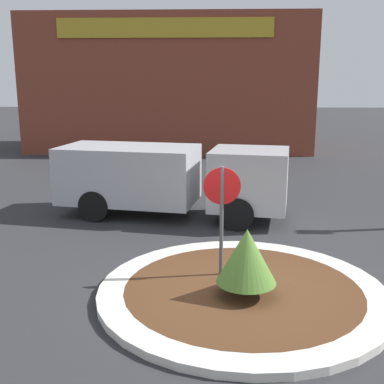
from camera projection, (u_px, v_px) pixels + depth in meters
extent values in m
plane|color=#2D2D30|center=(242.00, 295.00, 8.37)|extent=(120.00, 120.00, 0.00)
cylinder|color=beige|center=(242.00, 292.00, 8.36)|extent=(5.01, 5.01, 0.13)
cylinder|color=#4C2D19|center=(242.00, 291.00, 8.36)|extent=(4.11, 4.11, 0.13)
cylinder|color=#4C4C51|center=(221.00, 225.00, 8.72)|extent=(0.07, 0.07, 2.17)
cylinder|color=#B71414|center=(222.00, 186.00, 8.55)|extent=(0.67, 0.03, 0.67)
cylinder|color=brown|center=(246.00, 289.00, 8.03)|extent=(0.08, 0.08, 0.24)
cone|color=#4C752D|center=(247.00, 256.00, 7.90)|extent=(1.00, 1.00, 0.92)
cube|color=#B2B2B7|center=(249.00, 179.00, 12.58)|extent=(2.26, 2.21, 1.53)
cube|color=#B2B2B7|center=(129.00, 174.00, 13.26)|extent=(3.96, 2.60, 1.52)
cube|color=black|center=(276.00, 170.00, 12.38)|extent=(0.33, 1.69, 0.54)
cylinder|color=black|center=(245.00, 197.00, 13.66)|extent=(0.85, 0.36, 0.83)
cylinder|color=black|center=(237.00, 214.00, 11.90)|extent=(0.85, 0.36, 0.83)
cylinder|color=black|center=(119.00, 191.00, 14.44)|extent=(0.85, 0.36, 0.83)
cylinder|color=black|center=(94.00, 206.00, 12.68)|extent=(0.85, 0.36, 0.83)
cube|color=brown|center=(171.00, 85.00, 25.96)|extent=(14.54, 6.00, 6.85)
cube|color=#B28E23|center=(165.00, 28.00, 22.41)|extent=(10.18, 0.08, 0.90)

